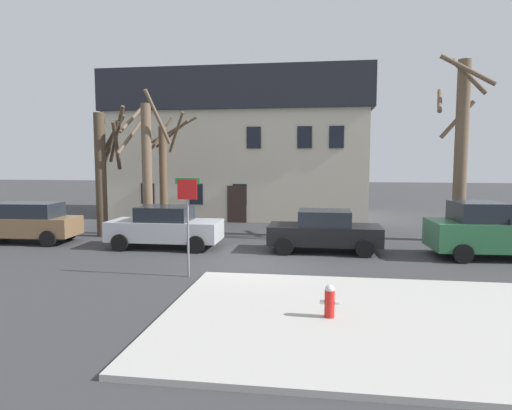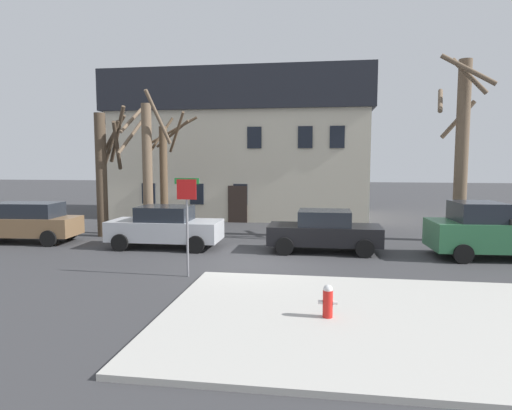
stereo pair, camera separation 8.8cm
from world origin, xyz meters
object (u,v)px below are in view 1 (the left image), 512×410
object	(u,v)px
building_main	(242,146)
fire_hydrant	(330,300)
tree_bare_end	(461,145)
pickup_truck_green	(501,231)
tree_bare_far	(164,172)
street_sign_pole	(188,208)
car_silver_sedan	(165,227)
car_black_sedan	(324,231)
car_brown_wagon	(25,222)
tree_bare_near	(103,169)
tree_bare_mid	(146,166)

from	to	relation	value
building_main	fire_hydrant	bearing A→B (deg)	-74.46
building_main	fire_hydrant	world-z (taller)	building_main
tree_bare_end	pickup_truck_green	world-z (taller)	tree_bare_end
tree_bare_far	street_sign_pole	size ratio (longest dim) A/B	1.92
car_silver_sedan	car_black_sedan	bearing A→B (deg)	1.06
car_brown_wagon	fire_hydrant	world-z (taller)	car_brown_wagon
tree_bare_near	car_black_sedan	bearing A→B (deg)	-12.44
tree_bare_near	tree_bare_far	bearing A→B (deg)	14.55
building_main	pickup_truck_green	distance (m)	16.76
tree_bare_mid	car_black_sedan	world-z (taller)	tree_bare_mid
tree_bare_far	pickup_truck_green	world-z (taller)	tree_bare_far
building_main	tree_bare_end	world-z (taller)	building_main
car_black_sedan	tree_bare_mid	bearing A→B (deg)	165.40
car_brown_wagon	car_black_sedan	distance (m)	12.73
building_main	tree_bare_end	size ratio (longest dim) A/B	2.01
tree_bare_end	pickup_truck_green	xyz separation A→B (m)	(0.54, -3.40, -3.22)
tree_bare_near	tree_bare_end	distance (m)	16.01
car_brown_wagon	car_black_sedan	bearing A→B (deg)	-0.49
building_main	tree_bare_mid	world-z (taller)	building_main
building_main	car_black_sedan	distance (m)	13.09
tree_bare_near	pickup_truck_green	size ratio (longest dim) A/B	1.16
tree_bare_mid	car_black_sedan	xyz separation A→B (m)	(8.01, -2.08, -2.48)
tree_bare_mid	tree_bare_far	size ratio (longest dim) A/B	1.14
fire_hydrant	pickup_truck_green	bearing A→B (deg)	50.53
car_silver_sedan	building_main	bearing A→B (deg)	84.41
tree_bare_mid	tree_bare_end	size ratio (longest dim) A/B	0.83
tree_bare_near	tree_bare_far	world-z (taller)	tree_bare_near
tree_bare_far	car_black_sedan	size ratio (longest dim) A/B	1.34
tree_bare_far	car_brown_wagon	world-z (taller)	tree_bare_far
tree_bare_far	tree_bare_end	world-z (taller)	tree_bare_end
building_main	tree_bare_end	distance (m)	13.75
tree_bare_near	pickup_truck_green	bearing A→B (deg)	-8.39
tree_bare_mid	street_sign_pole	world-z (taller)	tree_bare_mid
car_black_sedan	pickup_truck_green	bearing A→B (deg)	-1.72
tree_bare_mid	car_brown_wagon	distance (m)	5.65
tree_bare_far	fire_hydrant	bearing A→B (deg)	-54.81
car_silver_sedan	street_sign_pole	xyz separation A→B (m)	(2.27, -4.31, 1.25)
tree_bare_near	tree_bare_mid	size ratio (longest dim) A/B	0.92
building_main	tree_bare_end	xyz separation A→B (m)	(11.03, -8.20, -0.28)
tree_bare_end	car_brown_wagon	world-z (taller)	tree_bare_end
tree_bare_far	street_sign_pole	distance (m)	8.14
car_silver_sedan	car_brown_wagon	bearing A→B (deg)	177.95
tree_bare_end	fire_hydrant	world-z (taller)	tree_bare_end
tree_bare_mid	fire_hydrant	xyz separation A→B (m)	(8.09, -9.85, -2.80)
car_brown_wagon	street_sign_pole	size ratio (longest dim) A/B	1.51
pickup_truck_green	street_sign_pole	size ratio (longest dim) A/B	1.72
tree_bare_far	fire_hydrant	world-z (taller)	tree_bare_far
tree_bare_end	street_sign_pole	size ratio (longest dim) A/B	2.62
tree_bare_mid	tree_bare_end	xyz separation A→B (m)	(13.79, 1.13, 0.91)
tree_bare_near	fire_hydrant	size ratio (longest dim) A/B	8.30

